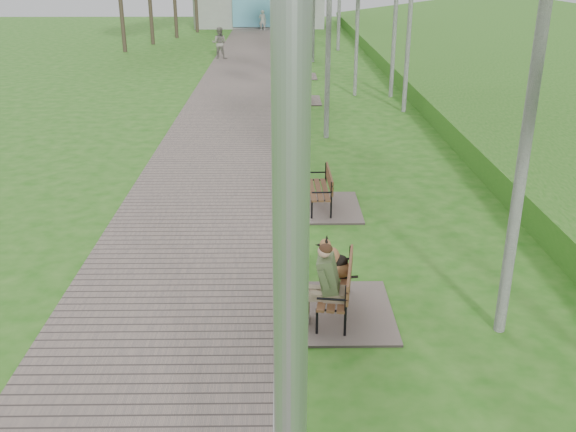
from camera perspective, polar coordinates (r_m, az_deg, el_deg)
name	(u,v)px	position (r m, az deg, el deg)	size (l,w,h in m)	color
walkway	(232,104)	(24.66, -4.99, 9.92)	(3.50, 67.00, 0.04)	#70615A
kerb	(278,103)	(24.59, -0.86, 9.98)	(0.10, 67.00, 0.05)	#999993
building_north	(260,0)	(53.64, -2.53, 18.63)	(10.00, 5.20, 4.00)	#9E9E99
bench_main	(331,290)	(9.89, 3.87, -6.60)	(1.75, 1.95, 1.53)	#70615A
bench_second	(319,200)	(14.12, 2.79, 1.43)	(1.73, 1.93, 1.06)	#70615A
bench_third	(298,96)	(25.09, 0.92, 10.60)	(1.66, 1.85, 1.02)	#70615A
bench_far	(298,73)	(30.40, 0.90, 12.61)	(1.64, 1.83, 1.01)	#70615A
lamp_post_second	(296,94)	(15.38, 0.67, 10.76)	(0.18, 0.18, 4.60)	#A1A3A9
lamp_post_third	(284,7)	(38.92, -0.36, 18.06)	(0.20, 0.20, 5.28)	#A1A3A9
pedestrian_near	(263,20)	(50.27, -2.28, 16.98)	(0.55, 0.36, 1.50)	silver
pedestrian_far	(219,43)	(36.04, -6.13, 15.03)	(0.82, 0.64, 1.69)	gray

